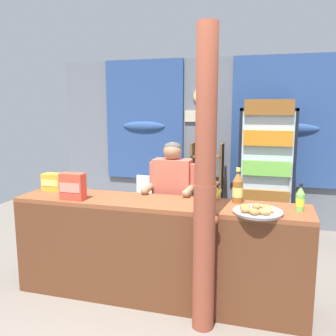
# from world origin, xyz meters

# --- Properties ---
(ground_plane) EXTENTS (7.99, 7.99, 0.00)m
(ground_plane) POSITION_xyz_m (0.00, 1.23, 0.00)
(ground_plane) COLOR slate
(back_wall_curtained) EXTENTS (5.00, 0.22, 2.60)m
(back_wall_curtained) POSITION_xyz_m (0.03, 3.12, 1.35)
(back_wall_curtained) COLOR slate
(back_wall_curtained) RESTS_ON ground
(stall_counter) EXTENTS (2.78, 0.54, 0.97)m
(stall_counter) POSITION_xyz_m (-0.04, 0.42, 0.59)
(stall_counter) COLOR brown
(stall_counter) RESTS_ON ground
(timber_post) EXTENTS (0.20, 0.18, 2.48)m
(timber_post) POSITION_xyz_m (0.48, 0.17, 1.19)
(timber_post) COLOR brown
(timber_post) RESTS_ON ground
(drink_fridge) EXTENTS (0.74, 0.64, 1.95)m
(drink_fridge) POSITION_xyz_m (0.92, 2.53, 1.06)
(drink_fridge) COLOR black
(drink_fridge) RESTS_ON ground
(bottle_shelf_rack) EXTENTS (0.48, 0.28, 1.31)m
(bottle_shelf_rack) POSITION_xyz_m (0.05, 2.76, 0.68)
(bottle_shelf_rack) COLOR brown
(bottle_shelf_rack) RESTS_ON ground
(plastic_lawn_chair) EXTENTS (0.48, 0.48, 0.86)m
(plastic_lawn_chair) POSITION_xyz_m (-0.71, 2.14, 0.49)
(plastic_lawn_chair) COLOR silver
(plastic_lawn_chair) RESTS_ON ground
(shopkeeper) EXTENTS (0.51, 0.42, 1.49)m
(shopkeeper) POSITION_xyz_m (-0.02, 1.01, 0.94)
(shopkeeper) COLOR #28282D
(shopkeeper) RESTS_ON ground
(soda_bottle_iced_tea) EXTENTS (0.10, 0.10, 0.33)m
(soda_bottle_iced_tea) POSITION_xyz_m (0.69, 0.68, 1.11)
(soda_bottle_iced_tea) COLOR brown
(soda_bottle_iced_tea) RESTS_ON stall_counter
(soda_bottle_lime_soda) EXTENTS (0.07, 0.07, 0.24)m
(soda_bottle_lime_soda) POSITION_xyz_m (1.23, 0.56, 1.08)
(soda_bottle_lime_soda) COLOR #75C64C
(soda_bottle_lime_soda) RESTS_ON stall_counter
(snack_box_choco_powder) EXTENTS (0.21, 0.13, 0.18)m
(snack_box_choco_powder) POSITION_xyz_m (-1.23, 0.65, 1.07)
(snack_box_choco_powder) COLOR gold
(snack_box_choco_powder) RESTS_ON stall_counter
(snack_box_crackers) EXTENTS (0.23, 0.12, 0.25)m
(snack_box_crackers) POSITION_xyz_m (-0.83, 0.37, 1.10)
(snack_box_crackers) COLOR #E5422D
(snack_box_crackers) RESTS_ON stall_counter
(pastry_tray) EXTENTS (0.41, 0.41, 0.07)m
(pastry_tray) POSITION_xyz_m (0.88, 0.37, 1.00)
(pastry_tray) COLOR #BCBCC1
(pastry_tray) RESTS_ON stall_counter
(banana_bunch) EXTENTS (0.28, 0.07, 0.16)m
(banana_bunch) POSITION_xyz_m (0.41, 0.71, 1.04)
(banana_bunch) COLOR #DBCC42
(banana_bunch) RESTS_ON stall_counter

